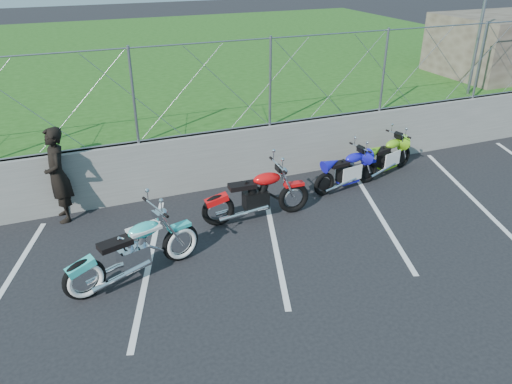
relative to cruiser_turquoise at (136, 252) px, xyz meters
name	(u,v)px	position (x,y,z in m)	size (l,w,h in m)	color
ground	(296,262)	(2.65, -0.63, -0.49)	(90.00, 90.00, 0.00)	black
retaining_wall	(229,158)	(2.65, 2.87, 0.16)	(30.00, 0.22, 1.30)	slate
grass_field	(145,68)	(2.65, 12.87, 0.16)	(30.00, 20.00, 1.30)	#1E4D14
chain_link_fence	(228,87)	(2.65, 2.87, 1.81)	(28.00, 0.03, 2.00)	gray
sign_pole	(478,38)	(9.85, 3.27, 2.31)	(0.08, 0.08, 3.00)	gray
parking_lines	(328,223)	(3.85, 0.37, -0.48)	(18.29, 4.31, 0.01)	silver
cruiser_turquoise	(136,252)	(0.00, 0.00, 0.00)	(2.37, 0.90, 1.21)	black
naked_orange	(258,197)	(2.63, 1.10, 0.00)	(2.29, 0.78, 1.14)	black
sportbike_green	(387,158)	(6.38, 1.98, -0.07)	(1.80, 0.74, 0.96)	black
sportbike_blue	(348,172)	(5.05, 1.63, -0.08)	(1.83, 0.65, 0.95)	black
person_standing	(58,175)	(-1.02, 2.57, 0.49)	(0.71, 0.47, 1.95)	black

